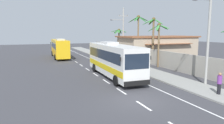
{
  "coord_description": "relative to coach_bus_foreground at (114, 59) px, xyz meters",
  "views": [
    {
      "loc": [
        -7.06,
        -12.99,
        5.05
      ],
      "look_at": [
        1.41,
        8.53,
        1.7
      ],
      "focal_mm": 33.06,
      "sensor_mm": 36.0,
      "label": 1
    }
  ],
  "objects": [
    {
      "name": "ground_plane",
      "position": [
        -1.61,
        -8.56,
        -2.04
      ],
      "size": [
        160.0,
        160.0,
        0.0
      ],
      "primitive_type": "plane",
      "color": "#3A3A3F"
    },
    {
      "name": "sidewalk_kerb",
      "position": [
        5.19,
        1.44,
        -1.97
      ],
      "size": [
        3.2,
        90.0,
        0.14
      ],
      "primitive_type": "cube",
      "color": "gray",
      "rests_on": "ground"
    },
    {
      "name": "lane_markings",
      "position": [
        0.44,
        6.11,
        -2.04
      ],
      "size": [
        3.46,
        71.0,
        0.01
      ],
      "color": "white",
      "rests_on": "ground"
    },
    {
      "name": "boundary_wall",
      "position": [
        8.99,
        5.44,
        -0.84
      ],
      "size": [
        0.24,
        60.0,
        2.41
      ],
      "primitive_type": "cube",
      "color": "#9E998E",
      "rests_on": "ground"
    },
    {
      "name": "coach_bus_foreground",
      "position": [
        0.0,
        0.0,
        0.0
      ],
      "size": [
        3.14,
        11.72,
        3.93
      ],
      "color": "silver",
      "rests_on": "ground"
    },
    {
      "name": "coach_bus_far_lane",
      "position": [
        -3.35,
        20.29,
        -0.05
      ],
      "size": [
        3.04,
        11.59,
        3.83
      ],
      "color": "gold",
      "rests_on": "ground"
    },
    {
      "name": "motorcycle_beside_bus",
      "position": [
        2.31,
        8.24,
        -1.41
      ],
      "size": [
        0.56,
        1.96,
        1.54
      ],
      "color": "black",
      "rests_on": "ground"
    },
    {
      "name": "pedestrian_near_kerb",
      "position": [
        5.13,
        -9.83,
        -0.98
      ],
      "size": [
        0.36,
        0.36,
        1.75
      ],
      "rotation": [
        0.0,
        0.0,
        3.32
      ],
      "color": "black",
      "rests_on": "sidewalk_kerb"
    },
    {
      "name": "pedestrian_midwalk",
      "position": [
        6.09,
        9.3,
        -1.06
      ],
      "size": [
        0.36,
        0.36,
        1.61
      ],
      "rotation": [
        0.0,
        0.0,
        4.97
      ],
      "color": "red",
      "rests_on": "sidewalk_kerb"
    },
    {
      "name": "utility_pole_nearest",
      "position": [
        6.72,
        -6.86,
        3.39
      ],
      "size": [
        3.27,
        0.24,
        10.22
      ],
      "color": "#9E9E99",
      "rests_on": "ground"
    },
    {
      "name": "utility_pole_mid",
      "position": [
        6.87,
        12.63,
        2.94
      ],
      "size": [
        3.48,
        0.24,
        9.35
      ],
      "color": "#9E9E99",
      "rests_on": "ground"
    },
    {
      "name": "palm_nearest",
      "position": [
        8.48,
        3.62,
        2.66
      ],
      "size": [
        3.09,
        3.26,
        6.34
      ],
      "color": "brown",
      "rests_on": "ground"
    },
    {
      "name": "palm_second",
      "position": [
        9.18,
        19.73,
        2.09
      ],
      "size": [
        3.42,
        3.34,
        5.82
      ],
      "color": "brown",
      "rests_on": "ground"
    },
    {
      "name": "palm_fourth",
      "position": [
        7.95,
        8.79,
        3.76
      ],
      "size": [
        3.36,
        3.44,
        7.81
      ],
      "color": "brown",
      "rests_on": "ground"
    },
    {
      "name": "palm_farthest",
      "position": [
        9.33,
        6.47,
        3.03
      ],
      "size": [
        3.5,
        3.56,
        7.34
      ],
      "color": "brown",
      "rests_on": "ground"
    },
    {
      "name": "roadside_building",
      "position": [
        13.05,
        10.9,
        0.16
      ],
      "size": [
        13.9,
        7.74,
        4.37
      ],
      "color": "tan",
      "rests_on": "ground"
    }
  ]
}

